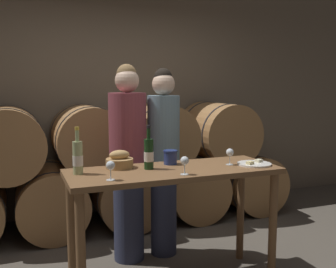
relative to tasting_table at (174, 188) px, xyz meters
name	(u,v)px	position (x,y,z in m)	size (l,w,h in m)	color
stone_wall_back	(111,81)	(0.00, 2.06, 0.82)	(10.00, 0.12, 3.20)	#7F705B
barrel_stack	(124,168)	(0.00, 1.49, -0.15)	(3.87, 0.89, 1.35)	#9E7042
tasting_table	(174,188)	(0.00, 0.00, 0.00)	(1.60, 0.59, 0.93)	brown
person_left	(128,161)	(-0.19, 0.59, 0.11)	(0.33, 0.33, 1.73)	#2D334C
person_right	(164,159)	(0.14, 0.59, 0.11)	(0.29, 0.29, 1.70)	#2D334C
wine_bottle_red	(149,154)	(-0.18, 0.06, 0.27)	(0.07, 0.07, 0.33)	#193819
wine_bottle_white	(78,157)	(-0.70, 0.08, 0.27)	(0.07, 0.07, 0.34)	#ADBC7F
blue_crock	(170,157)	(0.04, 0.17, 0.21)	(0.11, 0.11, 0.11)	navy
bread_basket	(120,161)	(-0.37, 0.18, 0.20)	(0.21, 0.21, 0.14)	#A87F4C
cheese_plate	(254,164)	(0.65, -0.09, 0.16)	(0.27, 0.27, 0.04)	white
wine_glass_far_left	(111,166)	(-0.52, -0.18, 0.24)	(0.06, 0.06, 0.13)	white
wine_glass_left	(184,162)	(0.00, -0.21, 0.24)	(0.06, 0.06, 0.13)	white
wine_glass_center	(230,153)	(0.47, -0.02, 0.24)	(0.06, 0.06, 0.13)	white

